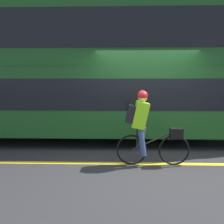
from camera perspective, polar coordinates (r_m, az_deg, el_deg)
ground_plane at (r=4.70m, az=10.33°, el=-14.00°), size 80.00×80.00×0.00m
road_center_line at (r=4.87m, az=9.99°, el=-13.15°), size 50.00×0.14×0.01m
sidewalk_curb at (r=9.31m, az=5.86°, el=-2.61°), size 60.00×2.02×0.16m
building_facade at (r=10.61m, az=5.69°, el=21.12°), size 60.00×0.30×8.42m
bus at (r=6.81m, az=-13.90°, el=10.68°), size 10.80×2.44×3.79m
cyclist_on_bike at (r=4.57m, az=8.70°, el=-3.45°), size 1.53×0.32×1.57m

